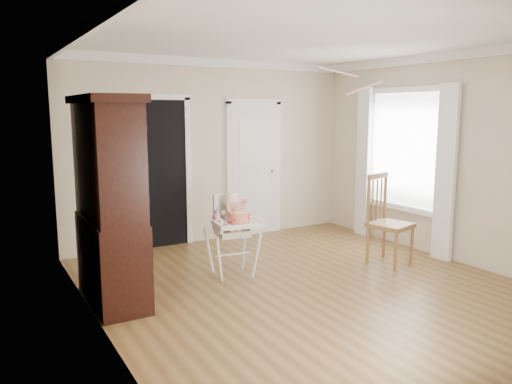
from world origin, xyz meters
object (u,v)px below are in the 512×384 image
cake (239,218)px  dining_chair (388,222)px  high_chair (232,226)px  sippy_cup (217,216)px  china_cabinet (110,201)px

cake → dining_chair: dining_chair is taller
high_chair → sippy_cup: 0.27m
sippy_cup → dining_chair: size_ratio=0.15×
high_chair → dining_chair: (1.95, -0.57, -0.07)m
china_cabinet → sippy_cup: bearing=4.1°
high_chair → dining_chair: 2.03m
china_cabinet → dining_chair: size_ratio=1.82×
sippy_cup → dining_chair: dining_chair is taller
high_chair → dining_chair: bearing=-8.1°
china_cabinet → dining_chair: bearing=-7.4°
high_chair → china_cabinet: (-1.45, -0.13, 0.45)m
high_chair → china_cabinet: size_ratio=0.47×
high_chair → cake: (-0.03, -0.23, 0.14)m
cake → dining_chair: (1.98, -0.34, -0.21)m
sippy_cup → dining_chair: 2.24m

